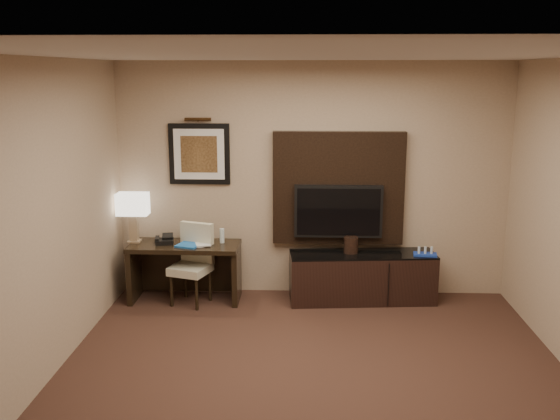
# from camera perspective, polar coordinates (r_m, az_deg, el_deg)

# --- Properties ---
(floor) EXTENTS (4.50, 5.00, 0.01)m
(floor) POSITION_cam_1_polar(r_m,az_deg,el_deg) (5.29, 3.03, -16.74)
(floor) COLOR #361F18
(floor) RESTS_ON ground
(ceiling) EXTENTS (4.50, 5.00, 0.01)m
(ceiling) POSITION_cam_1_polar(r_m,az_deg,el_deg) (4.61, 3.43, 14.03)
(ceiling) COLOR silver
(ceiling) RESTS_ON wall_back
(wall_back) EXTENTS (4.50, 0.01, 2.70)m
(wall_back) POSITION_cam_1_polar(r_m,az_deg,el_deg) (7.21, 2.96, 2.74)
(wall_back) COLOR tan
(wall_back) RESTS_ON floor
(wall_front) EXTENTS (4.50, 0.01, 2.70)m
(wall_front) POSITION_cam_1_polar(r_m,az_deg,el_deg) (2.44, 4.02, -17.77)
(wall_front) COLOR tan
(wall_front) RESTS_ON floor
(wall_left) EXTENTS (0.01, 5.00, 2.70)m
(wall_left) POSITION_cam_1_polar(r_m,az_deg,el_deg) (5.24, -22.21, -1.97)
(wall_left) COLOR tan
(wall_left) RESTS_ON floor
(desk) EXTENTS (1.25, 0.55, 0.67)m
(desk) POSITION_cam_1_polar(r_m,az_deg,el_deg) (7.25, -8.65, -5.63)
(desk) COLOR black
(desk) RESTS_ON floor
(credenza) EXTENTS (1.68, 0.60, 0.57)m
(credenza) POSITION_cam_1_polar(r_m,az_deg,el_deg) (7.22, 7.51, -6.11)
(credenza) COLOR black
(credenza) RESTS_ON floor
(tv_wall_panel) EXTENTS (1.50, 0.12, 1.30)m
(tv_wall_panel) POSITION_cam_1_polar(r_m,az_deg,el_deg) (7.18, 5.35, 2.00)
(tv_wall_panel) COLOR black
(tv_wall_panel) RESTS_ON wall_back
(tv) EXTENTS (1.00, 0.08, 0.60)m
(tv) POSITION_cam_1_polar(r_m,az_deg,el_deg) (7.13, 5.35, -0.12)
(tv) COLOR black
(tv) RESTS_ON tv_wall_panel
(artwork) EXTENTS (0.70, 0.04, 0.70)m
(artwork) POSITION_cam_1_polar(r_m,az_deg,el_deg) (7.25, -7.38, 5.10)
(artwork) COLOR black
(artwork) RESTS_ON wall_back
(picture_light) EXTENTS (0.04, 0.04, 0.30)m
(picture_light) POSITION_cam_1_polar(r_m,az_deg,el_deg) (7.17, -7.52, 8.23)
(picture_light) COLOR #422B15
(picture_light) RESTS_ON wall_back
(desk_chair) EXTENTS (0.52, 0.56, 0.83)m
(desk_chair) POSITION_cam_1_polar(r_m,az_deg,el_deg) (7.10, -8.20, -5.32)
(desk_chair) COLOR beige
(desk_chair) RESTS_ON floor
(table_lamp) EXTENTS (0.38, 0.27, 0.56)m
(table_lamp) POSITION_cam_1_polar(r_m,az_deg,el_deg) (7.29, -13.26, -0.72)
(table_lamp) COLOR #977D5E
(table_lamp) RESTS_ON desk
(desk_phone) EXTENTS (0.22, 0.21, 0.10)m
(desk_phone) POSITION_cam_1_polar(r_m,az_deg,el_deg) (7.20, -10.52, -2.66)
(desk_phone) COLOR black
(desk_phone) RESTS_ON desk
(blue_folder) EXTENTS (0.33, 0.39, 0.02)m
(blue_folder) POSITION_cam_1_polar(r_m,az_deg,el_deg) (7.11, -8.15, -3.10)
(blue_folder) COLOR blue
(blue_folder) RESTS_ON desk
(book) EXTENTS (0.16, 0.07, 0.22)m
(book) POSITION_cam_1_polar(r_m,az_deg,el_deg) (7.05, -7.78, -2.37)
(book) COLOR tan
(book) RESTS_ON desk
(water_bottle) EXTENTS (0.07, 0.07, 0.16)m
(water_bottle) POSITION_cam_1_polar(r_m,az_deg,el_deg) (7.14, -5.33, -2.36)
(water_bottle) COLOR silver
(water_bottle) RESTS_ON desk
(ice_bucket) EXTENTS (0.19, 0.19, 0.18)m
(ice_bucket) POSITION_cam_1_polar(r_m,az_deg,el_deg) (7.12, 6.49, -3.19)
(ice_bucket) COLOR black
(ice_bucket) RESTS_ON credenza
(minibar_tray) EXTENTS (0.28, 0.19, 0.09)m
(minibar_tray) POSITION_cam_1_polar(r_m,az_deg,el_deg) (7.17, 13.14, -3.69)
(minibar_tray) COLOR #1938A4
(minibar_tray) RESTS_ON credenza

